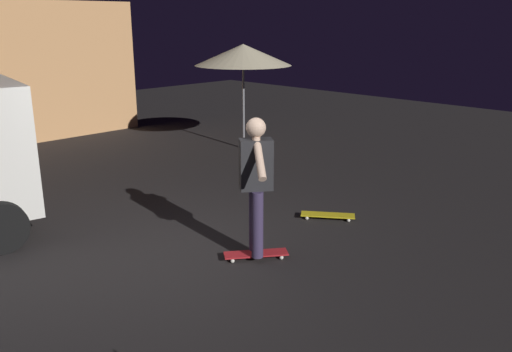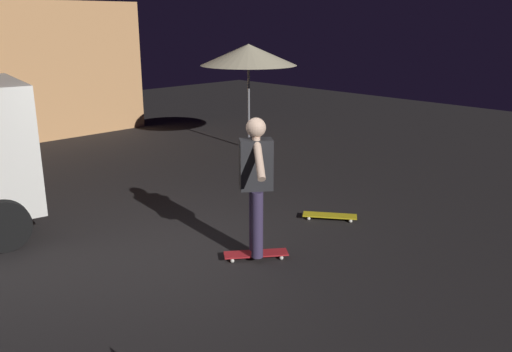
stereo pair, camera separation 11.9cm
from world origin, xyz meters
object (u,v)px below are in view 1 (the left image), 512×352
object	(u,v)px
skateboard_ridden	(256,254)
skateboard_spare	(328,215)
skater	(256,177)
patio_umbrella	(243,55)

from	to	relation	value
skateboard_ridden	skateboard_spare	xyz separation A→B (m)	(1.69, 0.19, 0.00)
skateboard_ridden	skater	size ratio (longest dim) A/B	0.45
skateboard_spare	patio_umbrella	bearing A→B (deg)	61.35
skateboard_ridden	skater	distance (m)	0.98
patio_umbrella	skater	xyz separation A→B (m)	(-3.91, -4.26, -1.04)
skateboard_ridden	skater	xyz separation A→B (m)	(0.00, -0.00, 0.98)
skater	skateboard_ridden	bearing A→B (deg)	135.00
patio_umbrella	skateboard_ridden	bearing A→B (deg)	-132.58
skateboard_spare	skateboard_ridden	bearing A→B (deg)	-173.43
skateboard_ridden	skateboard_spare	bearing A→B (deg)	6.57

